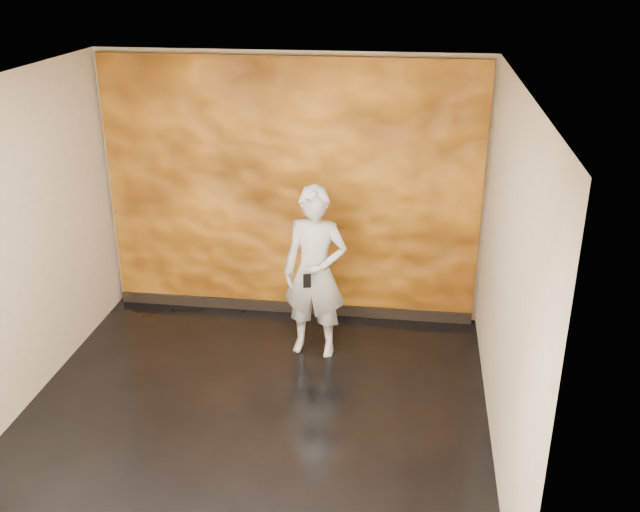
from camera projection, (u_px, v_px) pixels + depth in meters
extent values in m
cube|color=black|center=(253.00, 415.00, 6.14)|extent=(4.00, 4.00, 0.01)
cube|color=#B1A38B|center=(291.00, 189.00, 7.41)|extent=(4.00, 0.02, 2.80)
cube|color=#B1A38B|center=(159.00, 417.00, 3.76)|extent=(4.00, 0.02, 2.80)
cube|color=#B1A38B|center=(9.00, 252.00, 5.84)|extent=(0.02, 4.00, 2.80)
cube|color=#B1A38B|center=(508.00, 281.00, 5.33)|extent=(0.02, 4.00, 2.80)
cube|color=white|center=(239.00, 85.00, 5.04)|extent=(4.00, 4.00, 0.01)
cube|color=orange|center=(291.00, 192.00, 7.38)|extent=(3.90, 0.06, 2.75)
cube|color=black|center=(292.00, 307.00, 7.86)|extent=(3.90, 0.04, 0.12)
imported|color=#9196A0|center=(315.00, 273.00, 6.80)|extent=(0.66, 0.47, 1.70)
cube|color=black|center=(307.00, 281.00, 6.57)|extent=(0.08, 0.03, 0.14)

